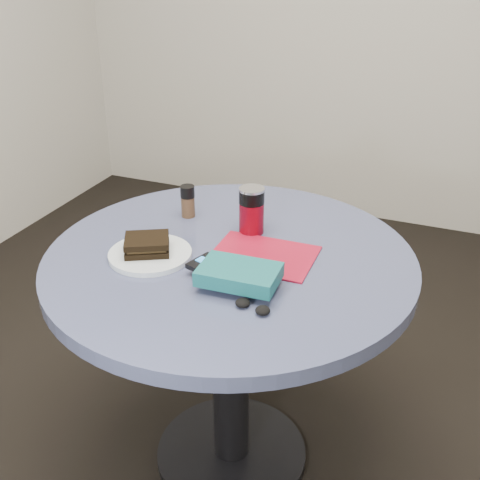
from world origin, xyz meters
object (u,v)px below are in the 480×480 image
at_px(novel, 239,274).
at_px(mp3_player, 203,263).
at_px(magazine, 263,255).
at_px(red_book, 234,269).
at_px(pepper_grinder, 188,201).
at_px(headphones, 253,307).
at_px(soda_can, 252,210).
at_px(table, 230,305).
at_px(plate, 150,254).
at_px(sandwich, 147,245).

height_order(novel, mp3_player, novel).
relative_size(magazine, red_book, 1.62).
height_order(pepper_grinder, headphones, pepper_grinder).
relative_size(soda_can, magazine, 0.50).
height_order(soda_can, pepper_grinder, soda_can).
height_order(table, headphones, headphones).
height_order(red_book, novel, novel).
distance_m(soda_can, novel, 0.31).
xyz_separation_m(red_book, headphones, (0.10, -0.14, -0.00)).
bearing_deg(plate, headphones, -21.15).
bearing_deg(pepper_grinder, mp3_player, -57.02).
bearing_deg(mp3_player, pepper_grinder, 122.98).
bearing_deg(novel, magazine, 87.27).
bearing_deg(novel, headphones, -53.06).
relative_size(table, plate, 4.50).
xyz_separation_m(soda_can, novel, (0.08, -0.29, -0.03)).
distance_m(soda_can, red_book, 0.25).
distance_m(plate, mp3_player, 0.17).
xyz_separation_m(sandwich, novel, (0.29, -0.05, 0.00)).
xyz_separation_m(plate, pepper_grinder, (-0.02, 0.27, 0.04)).
bearing_deg(mp3_player, plate, 174.21).
bearing_deg(red_book, novel, -54.89).
distance_m(pepper_grinder, magazine, 0.34).
height_order(table, pepper_grinder, pepper_grinder).
bearing_deg(red_book, soda_can, 101.53).
relative_size(red_book, mp3_player, 1.81).
distance_m(pepper_grinder, red_book, 0.37).
xyz_separation_m(pepper_grinder, mp3_player, (0.18, -0.28, -0.02)).
bearing_deg(magazine, headphones, -76.35).
bearing_deg(red_book, pepper_grinder, 135.64).
bearing_deg(plate, magazine, 22.63).
height_order(plate, soda_can, soda_can).
relative_size(plate, headphones, 2.34).
bearing_deg(mp3_player, magazine, 49.30).
bearing_deg(headphones, pepper_grinder, 132.27).
height_order(magazine, headphones, headphones).
distance_m(table, novel, 0.26).
height_order(soda_can, headphones, soda_can).
height_order(plate, red_book, red_book).
relative_size(novel, mp3_player, 2.07).
relative_size(table, red_book, 5.95).
bearing_deg(novel, sandwich, 166.51).
distance_m(sandwich, mp3_player, 0.17).
relative_size(sandwich, magazine, 0.54).
height_order(table, sandwich, sandwich).
bearing_deg(soda_can, sandwich, -130.60).
xyz_separation_m(table, sandwich, (-0.20, -0.09, 0.20)).
relative_size(magazine, novel, 1.41).
bearing_deg(novel, soda_can, 102.88).
distance_m(pepper_grinder, headphones, 0.54).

